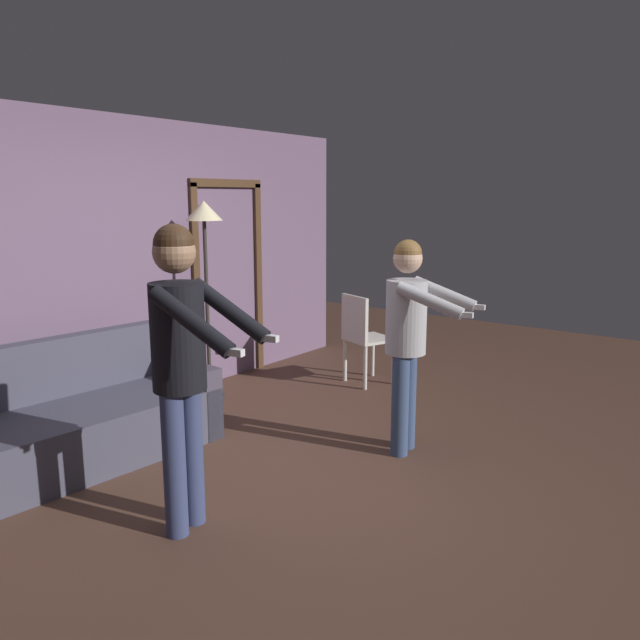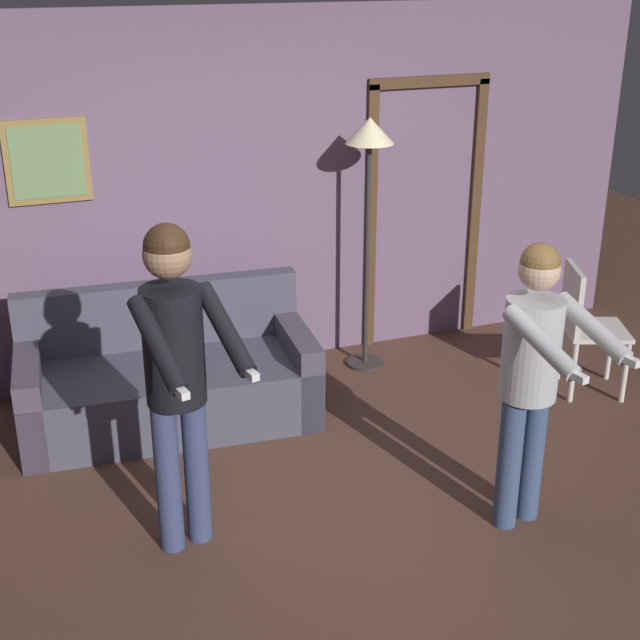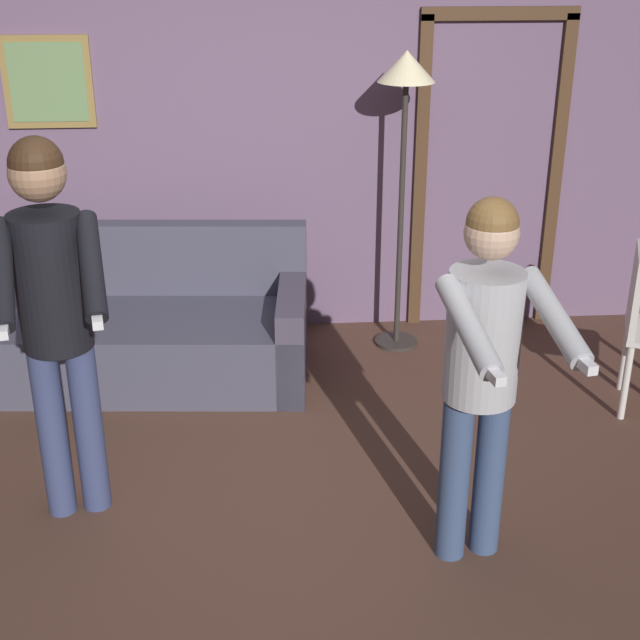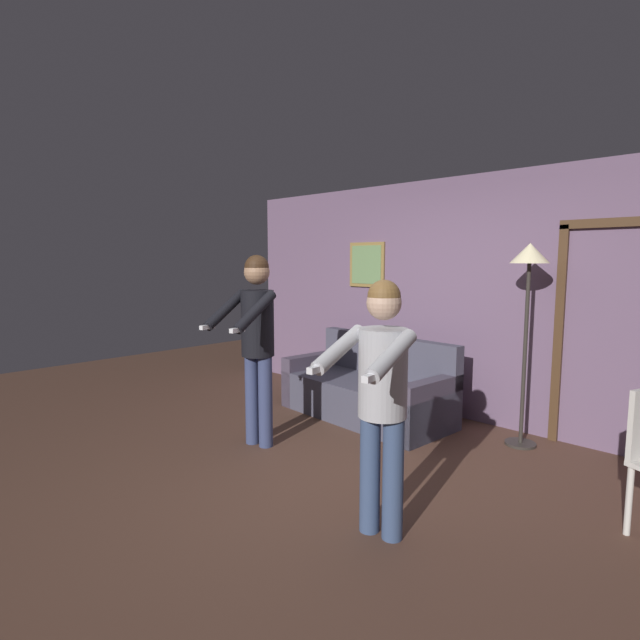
% 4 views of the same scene
% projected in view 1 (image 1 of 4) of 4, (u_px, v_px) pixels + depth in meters
% --- Properties ---
extents(ground_plane, '(12.00, 12.00, 0.00)m').
position_uv_depth(ground_plane, '(293.00, 475.00, 4.34)').
color(ground_plane, brown).
extents(back_wall_assembly, '(6.40, 0.10, 2.60)m').
position_uv_depth(back_wall_assembly, '(102.00, 268.00, 5.36)').
color(back_wall_assembly, slate).
rests_on(back_wall_assembly, ground_plane).
extents(couch, '(1.96, 0.99, 0.87)m').
position_uv_depth(couch, '(81.00, 423.00, 4.57)').
color(couch, '#474657').
rests_on(couch, ground_plane).
extents(torchiere_lamp, '(0.34, 0.34, 1.87)m').
position_uv_depth(torchiere_lamp, '(205.00, 234.00, 5.73)').
color(torchiere_lamp, '#332D28').
rests_on(torchiere_lamp, ground_plane).
extents(person_standing_left, '(0.52, 0.71, 1.77)m').
position_uv_depth(person_standing_left, '(181.00, 350.00, 3.44)').
color(person_standing_left, '#37426B').
rests_on(person_standing_left, ground_plane).
extents(person_standing_right, '(0.50, 0.70, 1.61)m').
position_uv_depth(person_standing_right, '(408.00, 328.00, 4.56)').
color(person_standing_right, '#3A4D73').
rests_on(person_standing_right, ground_plane).
extents(dining_chair_distant, '(0.54, 0.54, 0.93)m').
position_uv_depth(dining_chair_distant, '(363.00, 334.00, 6.37)').
color(dining_chair_distant, silver).
rests_on(dining_chair_distant, ground_plane).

